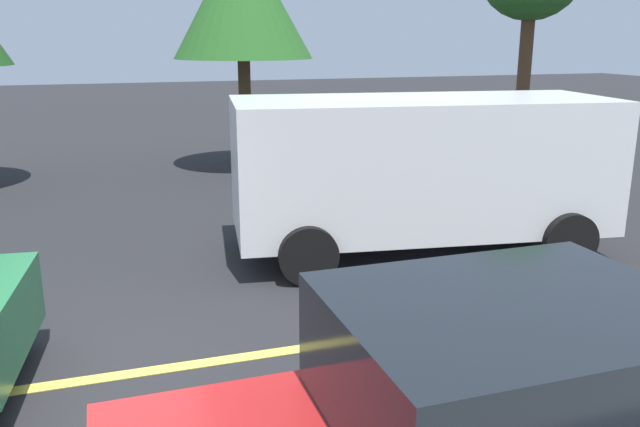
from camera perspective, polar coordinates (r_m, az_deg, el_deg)
The scene contains 3 objects.
ground_plane at distance 6.53m, azimuth -21.65°, elevation -13.64°, with size 80.00×80.00×0.00m, color #262628.
lane_marking_centre at distance 6.93m, azimuth 4.31°, elevation -10.75°, with size 28.00×0.16×0.01m, color #E0D14C.
white_van at distance 9.36m, azimuth 8.56°, elevation 4.14°, with size 5.42×2.82×2.20m.
Camera 1 is at (0.60, -5.76, 3.03)m, focal length 36.96 mm.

